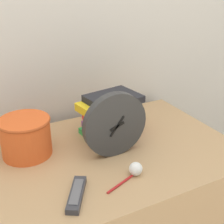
# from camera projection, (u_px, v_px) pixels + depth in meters

# --- Properties ---
(wall_back) EXTENTS (6.00, 0.04, 2.40)m
(wall_back) POSITION_uv_depth(u_px,v_px,m) (60.00, 20.00, 1.35)
(wall_back) COLOR beige
(wall_back) RESTS_ON ground_plane
(desk_clock) EXTENTS (0.25, 0.04, 0.25)m
(desk_clock) POSITION_uv_depth(u_px,v_px,m) (115.00, 125.00, 1.15)
(desk_clock) COLOR #333333
(desk_clock) RESTS_ON desk
(book_stack) EXTENTS (0.26, 0.20, 0.18)m
(book_stack) POSITION_uv_depth(u_px,v_px,m) (110.00, 115.00, 1.32)
(book_stack) COLOR green
(book_stack) RESTS_ON desk
(basket) EXTENTS (0.20, 0.20, 0.15)m
(basket) POSITION_uv_depth(u_px,v_px,m) (26.00, 136.00, 1.17)
(basket) COLOR #E05623
(basket) RESTS_ON desk
(tv_remote) EXTENTS (0.12, 0.16, 0.02)m
(tv_remote) POSITION_uv_depth(u_px,v_px,m) (77.00, 194.00, 0.97)
(tv_remote) COLOR #333338
(tv_remote) RESTS_ON desk
(crumpled_paper_ball) EXTENTS (0.05, 0.05, 0.05)m
(crumpled_paper_ball) POSITION_uv_depth(u_px,v_px,m) (136.00, 169.00, 1.07)
(crumpled_paper_ball) COLOR white
(crumpled_paper_ball) RESTS_ON desk
(pen) EXTENTS (0.14, 0.06, 0.01)m
(pen) POSITION_uv_depth(u_px,v_px,m) (122.00, 183.00, 1.03)
(pen) COLOR #B21E1E
(pen) RESTS_ON desk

